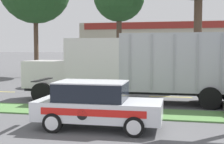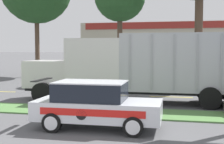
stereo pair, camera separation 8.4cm
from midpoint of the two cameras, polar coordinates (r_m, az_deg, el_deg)
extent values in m
cube|color=#517F42|center=(13.68, -7.11, -7.02)|extent=(120.00, 2.07, 0.06)
cube|color=yellow|center=(18.84, -6.21, -4.02)|extent=(2.40, 0.14, 0.01)
cube|color=yellow|center=(17.92, 10.49, -4.49)|extent=(2.40, 0.14, 0.01)
cube|color=black|center=(15.78, 5.44, -3.44)|extent=(12.25, 1.32, 0.18)
cube|color=silver|center=(16.97, -11.30, -0.30)|extent=(2.40, 1.96, 1.39)
cube|color=#B7B7BC|center=(17.49, -15.01, -0.23)|extent=(0.06, 1.68, 1.18)
cube|color=silver|center=(16.10, -2.89, 1.57)|extent=(2.74, 2.40, 2.53)
cube|color=black|center=(16.49, -7.58, 3.14)|extent=(0.04, 2.04, 1.14)
cylinder|color=silver|center=(15.00, 1.80, 3.82)|extent=(0.14, 0.14, 1.27)
cube|color=#ADADB2|center=(15.68, 14.83, -3.05)|extent=(7.11, 2.40, 0.12)
cube|color=#ADADB2|center=(15.78, 2.22, 2.02)|extent=(0.16, 2.40, 2.69)
cube|color=#ADADB2|center=(14.46, 15.15, 1.69)|extent=(7.11, 0.16, 2.69)
cube|color=#ADADB2|center=(16.69, 14.72, 2.01)|extent=(7.11, 0.16, 2.69)
cube|color=#99999E|center=(14.51, 3.07, 1.84)|extent=(0.10, 0.04, 2.56)
cube|color=#99999E|center=(14.39, 7.07, 1.79)|extent=(0.10, 0.04, 2.56)
cube|color=#99999E|center=(14.34, 11.12, 1.74)|extent=(0.10, 0.04, 2.56)
cube|color=#99999E|center=(14.36, 15.17, 1.68)|extent=(0.10, 0.04, 2.56)
cube|color=#99999E|center=(14.46, 19.19, 1.61)|extent=(0.10, 0.04, 2.56)
cylinder|color=black|center=(15.99, -12.92, -3.75)|extent=(1.01, 0.30, 1.01)
cylinder|color=black|center=(18.14, -9.80, -2.78)|extent=(1.01, 0.30, 1.01)
cylinder|color=black|center=(14.60, 17.33, -4.58)|extent=(1.01, 0.30, 1.01)
cylinder|color=black|center=(16.92, 16.58, -3.39)|extent=(1.01, 0.30, 1.01)
cube|color=silver|center=(10.62, -2.66, -6.88)|extent=(4.26, 1.79, 0.64)
cube|color=black|center=(10.58, -4.01, -3.54)|extent=(2.35, 1.57, 0.59)
cube|color=silver|center=(10.55, -4.02, -1.83)|extent=(2.35, 1.57, 0.04)
cube|color=black|center=(11.14, -12.82, -1.40)|extent=(0.21, 1.41, 0.03)
cube|color=red|center=(9.76, -3.95, -7.48)|extent=(3.40, 0.04, 0.22)
cylinder|color=black|center=(9.86, -5.75, -7.75)|extent=(0.35, 0.01, 0.35)
cylinder|color=black|center=(9.64, 3.82, -9.97)|extent=(0.64, 0.20, 0.64)
cylinder|color=silver|center=(9.54, 3.74, -10.12)|extent=(0.45, 0.02, 0.45)
cylinder|color=black|center=(11.26, 4.98, -7.91)|extent=(0.64, 0.20, 0.64)
cylinder|color=silver|center=(11.37, 5.04, -7.80)|extent=(0.45, 0.02, 0.45)
cylinder|color=black|center=(10.31, -11.02, -9.10)|extent=(0.64, 0.20, 0.64)
cylinder|color=silver|center=(10.22, -11.25, -9.22)|extent=(0.45, 0.02, 0.45)
cylinder|color=black|center=(11.85, -7.89, -7.33)|extent=(0.64, 0.20, 0.64)
cylinder|color=silver|center=(11.94, -7.72, -7.24)|extent=(0.45, 0.02, 0.45)
cube|color=#BCB29E|center=(44.64, 13.63, 4.48)|extent=(27.58, 12.00, 6.07)
cube|color=maroon|center=(38.70, 13.96, 8.38)|extent=(26.21, 0.10, 0.80)
cylinder|color=brown|center=(31.27, -13.78, 5.28)|extent=(0.43, 0.43, 6.73)
cylinder|color=brown|center=(25.38, 1.19, 4.69)|extent=(0.42, 0.42, 5.84)
cylinder|color=brown|center=(24.03, 15.30, 6.83)|extent=(0.59, 0.59, 7.72)
camera|label=1|loc=(0.04, -90.17, -0.01)|focal=50.00mm
camera|label=2|loc=(0.04, 89.83, 0.01)|focal=50.00mm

